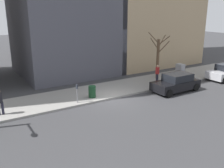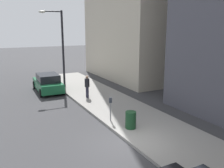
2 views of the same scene
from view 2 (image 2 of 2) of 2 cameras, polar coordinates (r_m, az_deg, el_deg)
The scene contains 7 objects.
ground_plane at distance 11.99m, azimuth 3.66°, elevation -13.50°, with size 120.00×120.00×0.00m, color #38383A.
sidewalk at distance 13.01m, azimuth 11.40°, elevation -11.17°, with size 4.00×36.00×0.15m, color gray.
parked_car_green at distance 21.50m, azimuth -14.44°, elevation 0.21°, with size 2.01×4.24×1.52m.
parking_meter at distance 13.99m, azimuth -0.35°, elevation -5.18°, with size 0.14×0.10×1.35m.
streetlamp at distance 21.86m, azimuth -11.87°, elevation 9.25°, with size 1.97×0.32×6.50m.
trash_bin at distance 13.14m, azimuth 4.29°, elevation -8.19°, with size 0.56×0.56×0.90m, color #14381E.
pedestrian_midblock at distance 18.63m, azimuth -5.71°, elevation -0.27°, with size 0.36×0.40×1.66m.
Camera 2 is at (-5.57, -9.17, 5.34)m, focal length 40.00 mm.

